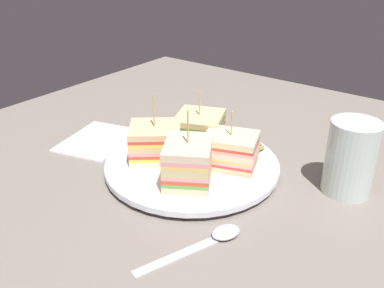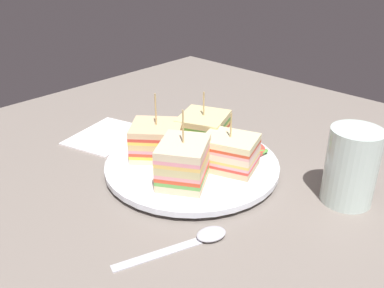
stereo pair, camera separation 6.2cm
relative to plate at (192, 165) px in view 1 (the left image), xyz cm
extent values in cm
cube|color=gray|center=(0.00, 0.00, -1.85)|extent=(99.37, 94.78, 1.80)
cylinder|color=white|center=(0.00, 0.00, -0.60)|extent=(16.43, 16.43, 0.71)
cylinder|color=white|center=(0.00, 0.00, 0.19)|extent=(26.50, 26.50, 0.87)
cube|color=#CFB287|center=(2.54, -5.22, 1.09)|extent=(8.23, 9.19, 0.95)
cube|color=#B2844C|center=(1.29, -1.70, 1.09)|extent=(5.69, 2.26, 0.95)
cube|color=#E43D32|center=(2.54, -5.22, 1.78)|extent=(8.23, 9.19, 0.43)
cube|color=pink|center=(2.54, -5.22, 2.22)|extent=(8.23, 9.19, 0.43)
cube|color=#EDC15A|center=(2.54, -5.22, 2.65)|extent=(8.23, 9.19, 0.43)
cube|color=beige|center=(2.54, -5.22, 3.34)|extent=(8.23, 9.19, 0.95)
cube|color=#9E7242|center=(1.29, -1.70, 3.34)|extent=(5.69, 2.26, 0.95)
cube|color=#EBA4A1|center=(2.54, -5.22, 4.03)|extent=(8.23, 9.19, 0.43)
cube|color=#D24426|center=(2.54, -5.22, 4.46)|extent=(8.23, 9.19, 0.43)
cube|color=beige|center=(2.54, -5.22, 5.15)|extent=(8.23, 9.19, 0.95)
cylinder|color=tan|center=(2.54, -5.22, 7.47)|extent=(0.24, 0.24, 3.70)
cube|color=beige|center=(5.26, 2.44, 1.08)|extent=(9.73, 9.46, 0.93)
cube|color=#B2844C|center=(1.80, 1.05, 1.08)|extent=(2.90, 6.60, 0.93)
cube|color=#F2A297|center=(5.26, 2.44, 1.81)|extent=(9.73, 9.46, 0.52)
cube|color=#E54830|center=(5.26, 2.44, 2.32)|extent=(9.73, 9.46, 0.52)
cube|color=beige|center=(5.26, 2.44, 3.05)|extent=(9.73, 9.46, 0.93)
cube|color=#B2844C|center=(1.80, 1.05, 3.05)|extent=(2.90, 6.60, 0.93)
cube|color=#DF412B|center=(5.26, 2.44, 3.77)|extent=(9.73, 9.46, 0.52)
cube|color=#E5CB5E|center=(5.26, 2.44, 4.29)|extent=(9.73, 9.46, 0.52)
cube|color=#54993D|center=(5.26, 2.44, 4.81)|extent=(9.73, 9.46, 0.52)
cube|color=beige|center=(5.26, 2.44, 5.53)|extent=(9.73, 9.46, 0.93)
cylinder|color=tan|center=(5.26, 2.44, 7.93)|extent=(0.24, 0.24, 3.88)
cube|color=beige|center=(-2.23, 5.36, 1.07)|extent=(10.17, 10.28, 0.90)
cube|color=#9E7242|center=(0.11, 2.45, 1.07)|extent=(5.49, 4.49, 0.90)
cube|color=yellow|center=(-2.23, 5.36, 1.78)|extent=(10.17, 10.28, 0.51)
cube|color=#DB452D|center=(-2.23, 5.36, 2.28)|extent=(10.17, 10.28, 0.51)
cube|color=pink|center=(-2.23, 5.36, 2.79)|extent=(10.17, 10.28, 0.51)
cube|color=#DEB97A|center=(-2.23, 5.36, 3.49)|extent=(10.17, 10.28, 0.90)
cube|color=#B2844C|center=(0.11, 2.45, 3.49)|extent=(5.49, 4.49, 0.90)
cube|color=#FBD351|center=(-2.23, 5.36, 4.20)|extent=(10.17, 10.28, 0.51)
cube|color=#D94230|center=(-2.23, 5.36, 4.70)|extent=(10.17, 10.28, 0.51)
cube|color=#E0BA8C|center=(-2.23, 5.36, 5.41)|extent=(10.17, 10.28, 0.90)
cylinder|color=tan|center=(-2.23, 5.36, 8.35)|extent=(0.24, 0.24, 4.98)
cube|color=beige|center=(-4.94, -3.04, 1.16)|extent=(9.75, 9.28, 1.08)
cube|color=#B2844C|center=(-1.73, -1.14, 1.16)|extent=(3.40, 5.45, 1.08)
cube|color=#64AB4D|center=(-4.94, -3.04, 1.98)|extent=(9.75, 9.28, 0.56)
cube|color=#E24B2B|center=(-4.94, -3.04, 2.53)|extent=(9.75, 9.28, 0.56)
cube|color=pink|center=(-4.94, -3.04, 3.09)|extent=(9.75, 9.28, 0.56)
cube|color=#D1C286|center=(-4.94, -3.04, 3.91)|extent=(9.75, 9.28, 1.08)
cube|color=#9E7242|center=(-1.73, -1.14, 3.91)|extent=(3.40, 5.45, 1.08)
cube|color=#F4C461|center=(-4.94, -3.04, 4.73)|extent=(9.75, 9.28, 0.56)
cube|color=pink|center=(-4.94, -3.04, 5.28)|extent=(9.75, 9.28, 0.56)
cube|color=beige|center=(-4.94, -3.04, 6.10)|extent=(9.75, 9.28, 1.08)
cylinder|color=tan|center=(-4.94, -3.04, 9.01)|extent=(0.24, 0.24, 4.74)
cylinder|color=#E8DA80|center=(2.10, 0.21, 0.92)|extent=(4.71, 4.72, 0.78)
cylinder|color=#E2AD57|center=(1.04, 1.32, 1.35)|extent=(4.98, 4.98, 0.76)
cylinder|color=#D3C158|center=(1.24, 1.12, 1.94)|extent=(4.54, 4.52, 0.93)
ellipsoid|color=#439744|center=(7.45, -5.05, 1.14)|extent=(4.96, 5.19, 1.10)
ellipsoid|color=#5BAD45|center=(8.52, -5.71, 1.07)|extent=(4.62, 4.09, 1.07)
ellipsoid|color=green|center=(10.36, -3.93, 1.16)|extent=(4.73, 4.20, 1.16)
ellipsoid|color=#60B041|center=(8.99, -5.08, 1.27)|extent=(3.83, 2.91, 1.20)
ellipsoid|color=#559C40|center=(9.70, -3.47, 1.23)|extent=(3.73, 4.36, 1.29)
cylinder|color=#DD4235|center=(8.72, -4.92, 1.28)|extent=(4.02, 4.04, 0.89)
cube|color=silver|center=(-16.54, -10.26, -0.83)|extent=(10.58, 4.88, 0.25)
ellipsoid|color=silver|center=(-10.05, -12.66, -0.45)|extent=(4.45, 3.83, 1.00)
cube|color=white|center=(-1.66, 19.67, -0.70)|extent=(15.43, 13.30, 0.50)
cylinder|color=silver|center=(8.58, -20.78, 4.33)|extent=(6.81, 6.81, 10.57)
cylinder|color=#9E512E|center=(8.58, -20.78, 2.09)|extent=(6.27, 6.27, 6.08)
camera|label=1|loc=(-44.73, -33.65, 31.53)|focal=39.15mm
camera|label=2|loc=(-40.70, -38.42, 31.53)|focal=39.15mm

